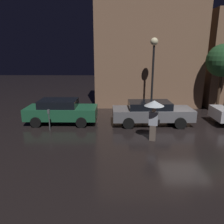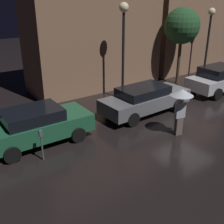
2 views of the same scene
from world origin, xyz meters
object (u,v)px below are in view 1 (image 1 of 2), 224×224
(parked_car_green, at_px, (61,111))
(parked_car_grey, at_px, (152,112))
(pedestrian_with_umbrella, at_px, (154,110))
(street_lamp_near, at_px, (153,58))
(parking_meter, at_px, (49,118))

(parked_car_green, xyz_separation_m, parked_car_grey, (5.45, -0.17, -0.02))
(parked_car_green, relative_size, pedestrian_with_umbrella, 2.11)
(street_lamp_near, bearing_deg, parked_car_green, -159.82)
(parked_car_grey, relative_size, street_lamp_near, 0.93)
(parked_car_green, distance_m, pedestrian_with_umbrella, 5.83)
(parked_car_green, xyz_separation_m, street_lamp_near, (5.79, 2.13, 3.02))
(pedestrian_with_umbrella, relative_size, parking_meter, 1.70)
(parked_car_green, distance_m, street_lamp_near, 6.87)
(parking_meter, bearing_deg, parked_car_green, 76.05)
(pedestrian_with_umbrella, distance_m, street_lamp_near, 5.37)
(street_lamp_near, bearing_deg, pedestrian_with_umbrella, -97.99)
(parked_car_grey, bearing_deg, street_lamp_near, 79.45)
(pedestrian_with_umbrella, xyz_separation_m, parking_meter, (-5.45, 1.35, -0.80))
(parked_car_green, xyz_separation_m, parking_meter, (-0.34, -1.36, -0.02))
(parked_car_grey, xyz_separation_m, parking_meter, (-5.78, -1.19, -0.01))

